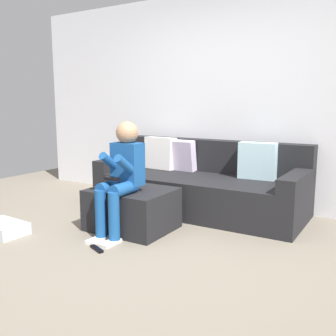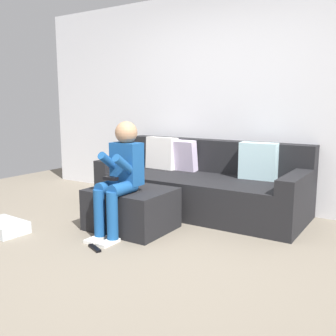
# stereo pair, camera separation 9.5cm
# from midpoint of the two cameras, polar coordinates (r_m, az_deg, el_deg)

# --- Properties ---
(ground_plane) EXTENTS (7.74, 7.74, 0.00)m
(ground_plane) POSITION_cam_midpoint_polar(r_m,az_deg,el_deg) (3.29, -5.27, -12.87)
(ground_plane) COLOR slate
(wall_back) EXTENTS (5.95, 0.10, 2.60)m
(wall_back) POSITION_cam_midpoint_polar(r_m,az_deg,el_deg) (4.82, 9.74, 9.99)
(wall_back) COLOR silver
(wall_back) RESTS_ON ground_plane
(couch_sectional) EXTENTS (2.40, 0.99, 0.83)m
(couch_sectional) POSITION_cam_midpoint_polar(r_m,az_deg,el_deg) (4.53, 5.70, -2.57)
(couch_sectional) COLOR black
(couch_sectional) RESTS_ON ground_plane
(ottoman) EXTENTS (0.80, 0.65, 0.41)m
(ottoman) POSITION_cam_midpoint_polar(r_m,az_deg,el_deg) (3.89, -4.79, -6.09)
(ottoman) COLOR black
(ottoman) RESTS_ON ground_plane
(person_seated) EXTENTS (0.29, 0.60, 1.09)m
(person_seated) POSITION_cam_midpoint_polar(r_m,az_deg,el_deg) (3.65, -6.40, -0.65)
(person_seated) COLOR #194C8C
(person_seated) RESTS_ON ground_plane
(storage_bin) EXTENTS (0.48, 0.33, 0.11)m
(storage_bin) POSITION_cam_midpoint_polar(r_m,az_deg,el_deg) (4.11, -22.72, -8.11)
(storage_bin) COLOR silver
(storage_bin) RESTS_ON ground_plane
(remote_near_ottoman) EXTENTS (0.19, 0.11, 0.02)m
(remote_near_ottoman) POSITION_cam_midpoint_polar(r_m,az_deg,el_deg) (3.45, -10.12, -11.71)
(remote_near_ottoman) COLOR black
(remote_near_ottoman) RESTS_ON ground_plane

